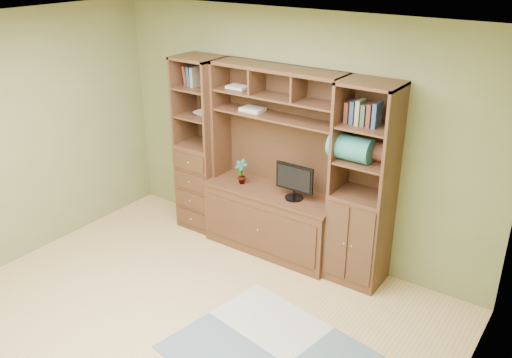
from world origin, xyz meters
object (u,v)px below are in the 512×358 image
Objects in this scene: left_tower at (201,145)px; monitor at (295,176)px; center_hutch at (272,165)px; right_tower at (363,187)px.

left_tower reaches higher than monitor.
monitor is (0.31, -0.03, -0.03)m from center_hutch.
center_hutch is 1.00m from left_tower.
right_tower is 0.72m from monitor.
left_tower is at bearing 180.00° from right_tower.
left_tower is (-1.00, 0.04, 0.00)m from center_hutch.
left_tower is at bearing 177.71° from center_hutch.
center_hutch and right_tower have the same top height.
monitor is at bearing -6.53° from center_hutch.
monitor is (1.31, -0.07, -0.03)m from left_tower.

